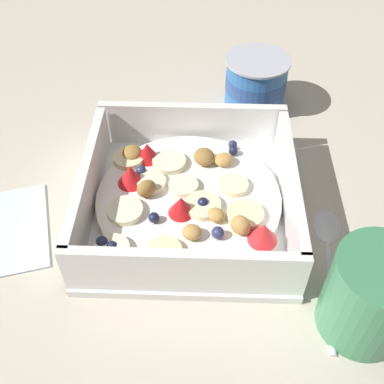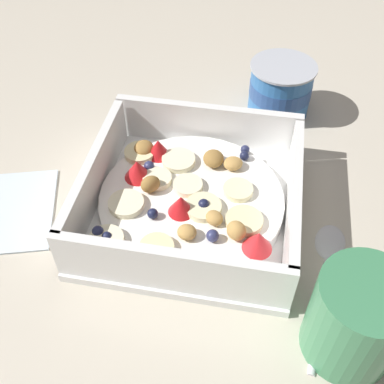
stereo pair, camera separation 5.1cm
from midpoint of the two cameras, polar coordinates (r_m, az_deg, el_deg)
name	(u,v)px [view 2 (the right image)]	position (r m, az deg, el deg)	size (l,w,h in m)	color
ground_plane	(205,214)	(0.53, 4.38, -2.87)	(2.40, 2.40, 0.00)	beige
fruit_bowl	(191,198)	(0.51, 2.68, -0.87)	(0.22, 0.22, 0.07)	white
spoon	(328,260)	(0.51, 18.93, -7.94)	(0.04, 0.17, 0.01)	silver
yogurt_cup	(280,89)	(0.66, 12.87, 11.96)	(0.09, 0.09, 0.07)	#3370B7
coffee_mug	(359,320)	(0.43, 22.90, -14.27)	(0.11, 0.08, 0.09)	#3D8456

